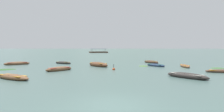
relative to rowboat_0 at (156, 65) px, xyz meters
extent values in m
plane|color=#425B56|center=(-7.63, 1480.10, -0.16)|extent=(6000.00, 6000.00, 0.00)
cone|color=#4C5B56|center=(-400.34, 2347.84, 209.19)|extent=(1735.37, 1735.37, 418.70)
cone|color=slate|center=(171.30, 2160.29, 242.68)|extent=(1644.52, 1644.52, 485.67)
ellipsoid|color=navy|center=(0.00, 0.00, -0.01)|extent=(2.72, 3.43, 0.51)
cube|color=#197A56|center=(0.00, 0.00, 0.15)|extent=(1.96, 2.47, 0.05)
cube|color=navy|center=(0.00, 0.00, 0.20)|extent=(0.65, 0.45, 0.04)
ellipsoid|color=brown|center=(-22.48, 3.92, 0.03)|extent=(4.04, 3.36, 0.65)
cube|color=#B22D28|center=(-22.48, 3.92, 0.23)|extent=(2.91, 2.42, 0.05)
cube|color=brown|center=(-22.48, 3.92, 0.28)|extent=(0.55, 0.74, 0.04)
ellipsoid|color=#4C3323|center=(0.92, 6.55, 0.02)|extent=(2.59, 4.05, 0.61)
cube|color=olive|center=(0.92, 6.55, 0.20)|extent=(1.86, 2.92, 0.05)
cube|color=#4C3323|center=(0.92, 6.55, 0.25)|extent=(0.72, 0.37, 0.04)
ellipsoid|color=brown|center=(-13.50, -5.17, 0.03)|extent=(3.30, 3.46, 0.63)
cube|color=#B22D28|center=(-13.50, -5.17, 0.22)|extent=(2.38, 2.49, 0.05)
cube|color=brown|center=(-13.50, -5.17, 0.27)|extent=(0.61, 0.57, 0.04)
ellipsoid|color=brown|center=(3.95, -1.36, -0.01)|extent=(1.48, 3.91, 0.49)
cube|color=orange|center=(3.95, -1.36, 0.13)|extent=(1.06, 2.82, 0.05)
cube|color=brown|center=(3.95, -1.36, 0.18)|extent=(0.64, 0.17, 0.04)
ellipsoid|color=#2D2826|center=(-0.27, -11.60, 0.02)|extent=(3.35, 4.14, 0.61)
cube|color=#B7B2A3|center=(-0.27, -11.60, 0.20)|extent=(2.41, 2.98, 0.05)
cube|color=#2D2826|center=(-0.27, -11.60, 0.25)|extent=(0.70, 0.51, 0.04)
ellipsoid|color=#4C3323|center=(5.39, -7.99, -0.03)|extent=(3.64, 1.89, 0.45)
cube|color=orange|center=(5.39, -7.99, 0.11)|extent=(2.62, 1.36, 0.05)
cube|color=#4C3323|center=(5.39, -7.99, 0.16)|extent=(0.25, 0.58, 0.04)
ellipsoid|color=#2D2826|center=(-15.17, 5.58, 0.00)|extent=(3.60, 3.00, 0.54)
cube|color=olive|center=(-15.17, 5.58, 0.16)|extent=(2.59, 2.16, 0.05)
cube|color=#2D2826|center=(-15.17, 5.58, 0.21)|extent=(0.46, 0.60, 0.04)
ellipsoid|color=brown|center=(-8.82, 0.48, 0.08)|extent=(3.81, 4.63, 0.81)
cube|color=orange|center=(-8.82, 0.48, 0.33)|extent=(2.74, 3.33, 0.05)
cube|color=brown|center=(-8.82, 0.48, 0.38)|extent=(0.88, 0.63, 0.04)
ellipsoid|color=brown|center=(-16.21, -11.47, 0.00)|extent=(4.23, 3.48, 0.55)
cube|color=orange|center=(-16.21, -11.47, 0.17)|extent=(3.05, 2.50, 0.05)
cube|color=brown|center=(-16.21, -11.47, 0.22)|extent=(0.53, 0.70, 0.04)
cube|color=#4C3323|center=(-10.71, 88.37, 0.11)|extent=(11.65, 7.09, 0.90)
cylinder|color=#4C4742|center=(-14.28, 85.67, 1.23)|extent=(0.10, 0.10, 1.80)
cylinder|color=#4C4742|center=(-15.14, 88.95, 1.23)|extent=(0.10, 0.10, 1.80)
cylinder|color=#4C4742|center=(-6.29, 87.78, 1.23)|extent=(0.10, 0.10, 1.80)
cylinder|color=#4C4742|center=(-7.15, 91.06, 1.23)|extent=(0.10, 0.10, 1.80)
cube|color=#334C75|center=(-10.71, 88.37, 2.13)|extent=(9.79, 5.96, 0.12)
sphere|color=#DB4C1E|center=(-6.72, -4.64, -0.09)|extent=(0.36, 0.36, 0.36)
cylinder|color=black|center=(-6.72, -4.64, 0.24)|extent=(0.06, 0.06, 0.66)
ellipsoid|color=#38662D|center=(7.71, -3.33, -0.16)|extent=(2.22, 1.89, 0.14)
ellipsoid|color=#2D5628|center=(-21.06, -3.78, -0.16)|extent=(3.88, 3.20, 0.14)
ellipsoid|color=#477033|center=(-1.86, 0.27, -0.16)|extent=(1.89, 2.13, 0.14)
camera|label=1|loc=(-8.13, -29.25, 2.61)|focal=31.14mm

